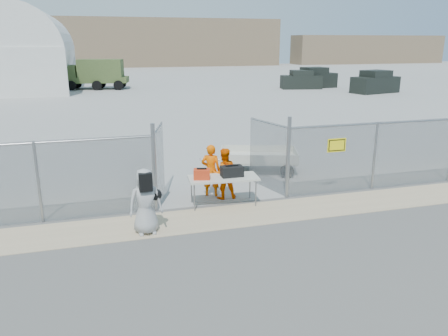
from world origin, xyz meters
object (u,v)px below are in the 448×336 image
object	(u,v)px
folding_table	(223,191)
security_worker_right	(224,174)
security_worker_left	(211,171)
visitor	(145,201)
utility_trailer	(258,160)

from	to	relation	value
folding_table	security_worker_right	distance (m)	0.66
security_worker_left	visitor	distance (m)	3.15
security_worker_left	utility_trailer	xyz separation A→B (m)	(2.33, 2.09, -0.38)
visitor	utility_trailer	xyz separation A→B (m)	(4.56, 4.32, -0.40)
security_worker_left	security_worker_right	world-z (taller)	security_worker_left
folding_table	utility_trailer	bearing A→B (deg)	58.03
visitor	folding_table	bearing A→B (deg)	26.88
utility_trailer	security_worker_left	bearing A→B (deg)	-120.07
folding_table	security_worker_left	distance (m)	0.95
security_worker_right	utility_trailer	bearing A→B (deg)	-127.53
security_worker_right	security_worker_left	bearing A→B (deg)	-43.20
folding_table	security_worker_left	world-z (taller)	security_worker_left
folding_table	security_worker_right	world-z (taller)	security_worker_right
security_worker_right	utility_trailer	world-z (taller)	security_worker_right
folding_table	utility_trailer	world-z (taller)	utility_trailer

